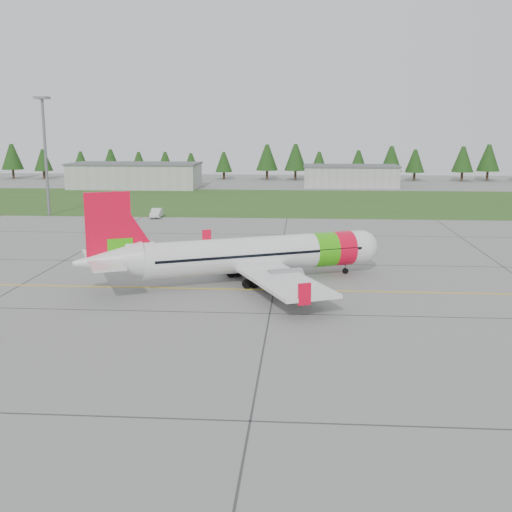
{
  "coord_description": "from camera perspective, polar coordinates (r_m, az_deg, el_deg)",
  "views": [
    {
      "loc": [
        12.6,
        -51.38,
        15.27
      ],
      "look_at": [
        8.23,
        8.48,
        3.18
      ],
      "focal_mm": 45.0,
      "sensor_mm": 36.0,
      "label": 1
    }
  ],
  "objects": [
    {
      "name": "grass_strip",
      "position": [
        134.84,
        -1.22,
        4.89
      ],
      "size": [
        320.0,
        50.0,
        0.03
      ],
      "primitive_type": "cube",
      "color": "#30561E",
      "rests_on": "ground"
    },
    {
      "name": "hangar_east",
      "position": [
        170.31,
        8.4,
        7.0
      ],
      "size": [
        24.0,
        12.0,
        5.2
      ],
      "primitive_type": "cube",
      "color": "#A8A8A3",
      "rests_on": "ground"
    },
    {
      "name": "ground",
      "position": [
        55.06,
        -9.26,
        -4.87
      ],
      "size": [
        320.0,
        320.0,
        0.0
      ],
      "primitive_type": "plane",
      "color": "gray",
      "rests_on": "ground"
    },
    {
      "name": "treeline",
      "position": [
        190.08,
        0.37,
        8.29
      ],
      "size": [
        160.0,
        8.0,
        10.0
      ],
      "primitive_type": null,
      "color": "#1C3F14",
      "rests_on": "ground"
    },
    {
      "name": "service_van",
      "position": [
        111.46,
        -8.86,
        4.62
      ],
      "size": [
        1.75,
        1.66,
        4.79
      ],
      "primitive_type": "imported",
      "rotation": [
        0.0,
        0.0,
        0.05
      ],
      "color": "silver",
      "rests_on": "ground"
    },
    {
      "name": "taxi_guideline",
      "position": [
        62.59,
        -7.58,
        -2.83
      ],
      "size": [
        120.0,
        0.25,
        0.02
      ],
      "primitive_type": "cube",
      "color": "gold",
      "rests_on": "ground"
    },
    {
      "name": "floodlight_mast",
      "position": [
        118.24,
        -18.19,
        8.27
      ],
      "size": [
        0.5,
        0.5,
        20.0
      ],
      "primitive_type": "cylinder",
      "color": "slate",
      "rests_on": "ground"
    },
    {
      "name": "hangar_west",
      "position": [
        167.36,
        -10.66,
        6.98
      ],
      "size": [
        32.0,
        14.0,
        6.0
      ],
      "primitive_type": "cube",
      "color": "#A8A8A3",
      "rests_on": "ground"
    },
    {
      "name": "aircraft",
      "position": [
        63.99,
        -0.44,
        0.1
      ],
      "size": [
        29.75,
        28.24,
        9.52
      ],
      "rotation": [
        0.0,
        0.0,
        0.42
      ],
      "color": "silver",
      "rests_on": "ground"
    }
  ]
}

